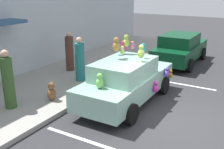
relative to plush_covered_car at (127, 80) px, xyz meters
The scene contains 10 objects.
ground_plane 2.02m from the plush_covered_car, 111.19° to the right, with size 60.00×60.00×0.00m, color #2D2D30.
sidewalk 3.42m from the plush_covered_car, 101.52° to the left, with size 24.00×4.00×0.15m, color gray.
parking_stripe_front 2.95m from the plush_covered_car, 14.75° to the right, with size 0.12×3.60×0.01m, color silver.
parking_stripe_rear 2.95m from the plush_covered_car, 165.25° to the right, with size 0.12×3.60×0.01m, color silver.
plush_covered_car is the anchor object (origin of this frame).
parked_sedan_behind 5.85m from the plush_covered_car, ahead, with size 4.37×1.98×1.54m.
teddy_bear_on_sidewalk 2.58m from the plush_covered_car, 124.15° to the left, with size 0.34×0.28×0.64m.
pedestrian_near_shopfront 4.11m from the plush_covered_car, 66.57° to the left, with size 0.37×0.37×1.76m.
pedestrian_walking_past 2.62m from the plush_covered_car, 73.84° to the left, with size 0.38×0.38×1.79m.
pedestrian_by_lamp 3.82m from the plush_covered_car, 131.61° to the left, with size 0.36×0.36×1.89m.
Camera 1 is at (-7.11, -2.24, 3.87)m, focal length 43.58 mm.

